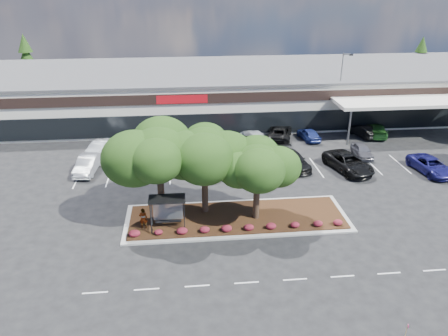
{
  "coord_description": "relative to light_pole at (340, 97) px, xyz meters",
  "views": [
    {
      "loc": [
        -6.16,
        -26.48,
        18.25
      ],
      "look_at": [
        -2.6,
        8.5,
        2.6
      ],
      "focal_mm": 35.0,
      "sensor_mm": 36.0,
      "label": 1
    }
  ],
  "objects": [
    {
      "name": "car_3",
      "position": [
        -17.24,
        -11.86,
        -3.47
      ],
      "size": [
        2.44,
        5.45,
        1.55
      ],
      "primitive_type": "imported",
      "rotation": [
        0.0,
        0.0,
        -0.05
      ],
      "color": "#1A5225",
      "rests_on": "ground"
    },
    {
      "name": "car_17",
      "position": [
        4.02,
        -2.91,
        -3.49
      ],
      "size": [
        3.28,
        5.55,
        1.51
      ],
      "primitive_type": "imported",
      "rotation": [
        0.0,
        0.0,
        2.9
      ],
      "color": "#1C4D1C",
      "rests_on": "ground"
    },
    {
      "name": "person_waiting",
      "position": [
        -23.02,
        -22.15,
        -3.14
      ],
      "size": [
        0.64,
        0.44,
        1.7
      ],
      "primitive_type": "imported",
      "rotation": [
        0.0,
        0.0,
        3.19
      ],
      "color": "#594C47",
      "rests_on": "landscape_island"
    },
    {
      "name": "survey_stake",
      "position": [
        -8.16,
        -34.81,
        -3.56
      ],
      "size": [
        0.07,
        0.14,
        1.07
      ],
      "color": "tan",
      "rests_on": "ground"
    },
    {
      "name": "light_pole",
      "position": [
        0.0,
        0.0,
        0.0
      ],
      "size": [
        1.43,
        0.6,
        9.6
      ],
      "rotation": [
        0.0,
        0.0,
        -0.17
      ],
      "color": "#A8A8A3",
      "rests_on": "ground"
    },
    {
      "name": "car_4",
      "position": [
        -12.44,
        -9.87,
        -3.52
      ],
      "size": [
        2.38,
        4.5,
        1.46
      ],
      "primitive_type": "imported",
      "rotation": [
        0.0,
        0.0,
        -0.16
      ],
      "color": "maroon",
      "rests_on": "ground"
    },
    {
      "name": "shrub_row",
      "position": [
        -15.63,
        -23.26,
        -3.74
      ],
      "size": [
        17.0,
        0.8,
        0.5
      ],
      "primitive_type": null,
      "color": "maroon",
      "rests_on": "landscape_island"
    },
    {
      "name": "car_16",
      "position": [
        2.23,
        -3.09,
        -3.55
      ],
      "size": [
        2.68,
        4.45,
        1.39
      ],
      "primitive_type": "imported",
      "rotation": [
        0.0,
        0.0,
        3.45
      ],
      "color": "black",
      "rests_on": "ground"
    },
    {
      "name": "car_0",
      "position": [
        -29.33,
        -10.41,
        -3.42
      ],
      "size": [
        2.27,
        5.18,
        1.65
      ],
      "primitive_type": "imported",
      "rotation": [
        0.0,
        0.0,
        -0.11
      ],
      "color": "#A0A4AB",
      "rests_on": "ground"
    },
    {
      "name": "car_11",
      "position": [
        -14.33,
        -6.7,
        -3.45
      ],
      "size": [
        4.17,
        5.91,
        1.59
      ],
      "primitive_type": "imported",
      "rotation": [
        0.0,
        0.0,
        2.74
      ],
      "color": "maroon",
      "rests_on": "ground"
    },
    {
      "name": "ground",
      "position": [
        -13.63,
        -25.16,
        -4.25
      ],
      "size": [
        160.0,
        160.0,
        0.0
      ],
      "primitive_type": "plane",
      "color": "black",
      "rests_on": "ground"
    },
    {
      "name": "bus_shelter",
      "position": [
        -21.13,
        -22.21,
        -1.94
      ],
      "size": [
        2.75,
        1.55,
        2.59
      ],
      "color": "black",
      "rests_on": "landscape_island"
    },
    {
      "name": "car_7",
      "position": [
        -0.34,
        -9.27,
        -3.57
      ],
      "size": [
        1.78,
        4.05,
        1.35
      ],
      "primitive_type": "imported",
      "rotation": [
        0.0,
        0.0,
        -0.05
      ],
      "color": "#52525A",
      "rests_on": "ground"
    },
    {
      "name": "car_12",
      "position": [
        -11.41,
        -4.08,
        -3.48
      ],
      "size": [
        3.34,
        5.66,
        1.54
      ],
      "primitive_type": "imported",
      "rotation": [
        0.0,
        0.0,
        3.38
      ],
      "color": "#B5BDC2",
      "rests_on": "ground"
    },
    {
      "name": "retail_store",
      "position": [
        -13.56,
        8.75,
        -1.09
      ],
      "size": [
        80.4,
        25.2,
        6.25
      ],
      "color": "silver",
      "rests_on": "ground"
    },
    {
      "name": "car_8",
      "position": [
        4.84,
        -14.05,
        -3.49
      ],
      "size": [
        3.16,
        5.72,
        1.52
      ],
      "primitive_type": "imported",
      "rotation": [
        0.0,
        0.0,
        0.12
      ],
      "color": "navy",
      "rests_on": "ground"
    },
    {
      "name": "conifer_north_west",
      "position": [
        -43.63,
        20.84,
        0.75
      ],
      "size": [
        4.4,
        4.4,
        10.0
      ],
      "primitive_type": "cone",
      "color": "#1B3910",
      "rests_on": "ground"
    },
    {
      "name": "car_2",
      "position": [
        -18.34,
        -10.81,
        -3.49
      ],
      "size": [
        3.18,
        5.53,
        1.51
      ],
      "primitive_type": "imported",
      "rotation": [
        0.0,
        0.0,
        0.22
      ],
      "color": "navy",
      "rests_on": "ground"
    },
    {
      "name": "island_tree_east",
      "position": [
        -14.13,
        -21.46,
        -0.73
      ],
      "size": [
        5.8,
        5.8,
        6.5
      ],
      "primitive_type": null,
      "color": "#1B3910",
      "rests_on": "landscape_island"
    },
    {
      "name": "car_13",
      "position": [
        -12.18,
        -5.13,
        -3.58
      ],
      "size": [
        2.7,
        4.86,
        1.33
      ],
      "primitive_type": "imported",
      "rotation": [
        0.0,
        0.0,
        2.95
      ],
      "color": "black",
      "rests_on": "ground"
    },
    {
      "name": "car_15",
      "position": [
        -4.69,
        -3.56,
        -3.54
      ],
      "size": [
        2.31,
        4.37,
        1.42
      ],
      "primitive_type": "imported",
      "rotation": [
        0.0,
        0.0,
        3.3
      ],
      "color": "navy",
      "rests_on": "ground"
    },
    {
      "name": "island_tree_west",
      "position": [
        -21.63,
        -20.66,
        -0.04
      ],
      "size": [
        7.2,
        7.2,
        7.89
      ],
      "primitive_type": null,
      "color": "#1B3910",
      "rests_on": "landscape_island"
    },
    {
      "name": "car_9",
      "position": [
        -28.38,
        -5.59,
        -3.41
      ],
      "size": [
        3.5,
        5.38,
        1.67
      ],
      "primitive_type": "imported",
      "rotation": [
        0.0,
        0.0,
        2.77
      ],
      "color": "#B7BFC4",
      "rests_on": "ground"
    },
    {
      "name": "car_5",
      "position": [
        -8.58,
        -11.35,
        -3.46
      ],
      "size": [
        3.29,
        5.78,
        1.58
      ],
      "primitive_type": "imported",
      "rotation": [
        0.0,
        0.0,
        0.21
      ],
      "color": "black",
      "rests_on": "ground"
    },
    {
      "name": "lane_markings",
      "position": [
        -13.77,
        -14.74,
        -4.24
      ],
      "size": [
        33.12,
        20.06,
        0.01
      ],
      "color": "silver",
      "rests_on": "ground"
    },
    {
      "name": "conifer_north_east",
      "position": [
        20.37,
        18.84,
        0.25
      ],
      "size": [
        3.96,
        3.96,
        9.0
      ],
      "primitive_type": "cone",
      "color": "#1B3910",
      "rests_on": "ground"
    },
    {
      "name": "car_6",
      "position": [
        -3.22,
        -12.7,
        -3.4
      ],
      "size": [
        4.3,
        6.64,
        1.7
      ],
      "primitive_type": "imported",
      "rotation": [
        0.0,
        0.0,
        0.26
      ],
      "color": "black",
      "rests_on": "ground"
    },
    {
      "name": "landscape_island",
      "position": [
        -15.63,
        -21.16,
        -4.12
      ],
      "size": [
        18.0,
        6.0,
        0.26
      ],
      "color": "#A8A8A3",
      "rests_on": "ground"
    },
    {
      "name": "car_1",
      "position": [
        -22.22,
        -9.48,
        -3.56
      ],
      "size": [
        3.18,
        5.08,
        1.37
      ],
      "primitive_type": "imported",
      "rotation": [
        0.0,
        0.0,
        0.29
      ],
      "color": "white",
      "rests_on": "ground"
    },
    {
      "name": "car_10",
      "position": [
        -21.32,
        -4.73,
        -3.53
      ],
      "size": [
        2.26,
        4.38,
        1.43
      ],
      "primitive_type": "imported",
      "rotation": [
        0.0,
        0.0,
        3.0
      ],
      "color": "maroon",
      "rests_on": "ground"
    },
    {
      "name": "car_14",
      "position": [
        -8.05,
        -2.78,
        -3.45
      ],
      "size": [
        4.14,
        6.21,
        1.58
      ],
      "primitive_type": "imported",
      "rotation": [
        0.0,
        0.0,
        2.85
      ],
      "color": "black",
      "rests_on": "ground"
    },
    {
      "name": "island_tree_mid",
      "position": [
        -18.13,
        -19.96,
        -0.33
      ],
      "size": [
        6.6,
        6.6,
        7.32
      ],
      "primitive_type": null,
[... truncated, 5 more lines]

